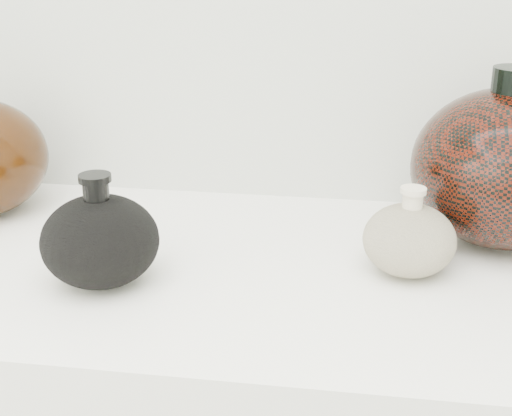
# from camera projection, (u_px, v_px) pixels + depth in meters

# --- Properties ---
(black_gourd_vase) EXTENTS (0.14, 0.14, 0.14)m
(black_gourd_vase) POSITION_uv_depth(u_px,v_px,m) (100.00, 240.00, 0.83)
(black_gourd_vase) COLOR black
(black_gourd_vase) RESTS_ON display_counter
(cream_gourd_vase) EXTENTS (0.15, 0.15, 0.11)m
(cream_gourd_vase) POSITION_uv_depth(u_px,v_px,m) (409.00, 239.00, 0.86)
(cream_gourd_vase) COLOR #C3AD9A
(cream_gourd_vase) RESTS_ON display_counter
(right_round_pot) EXTENTS (0.25, 0.25, 0.23)m
(right_round_pot) POSITION_uv_depth(u_px,v_px,m) (506.00, 167.00, 0.92)
(right_round_pot) COLOR black
(right_round_pot) RESTS_ON display_counter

